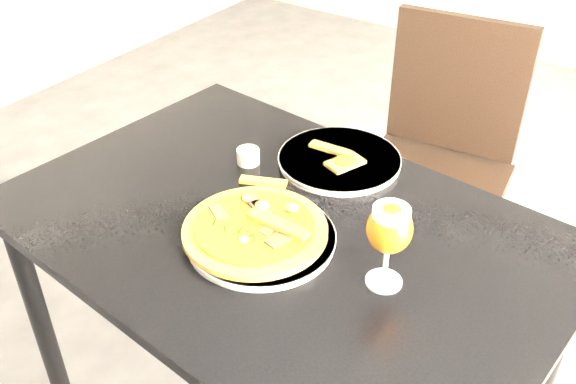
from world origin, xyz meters
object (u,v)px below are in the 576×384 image
Objects in this scene: chair_far at (436,162)px; beer_glass at (390,229)px; dining_table at (280,255)px; pizza at (256,229)px.

chair_far is 0.91m from beer_glass.
dining_table is 0.35m from beer_glass.
pizza is at bearing -92.53° from dining_table.
chair_far reaches higher than dining_table.
pizza is (-0.07, -0.85, 0.25)m from chair_far.
dining_table is 1.35× the size of chair_far.
chair_far is at bearing 85.43° from pizza.
chair_far is 3.14× the size of pizza.
pizza is at bearing -173.39° from beer_glass.
chair_far is 5.29× the size of beer_glass.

